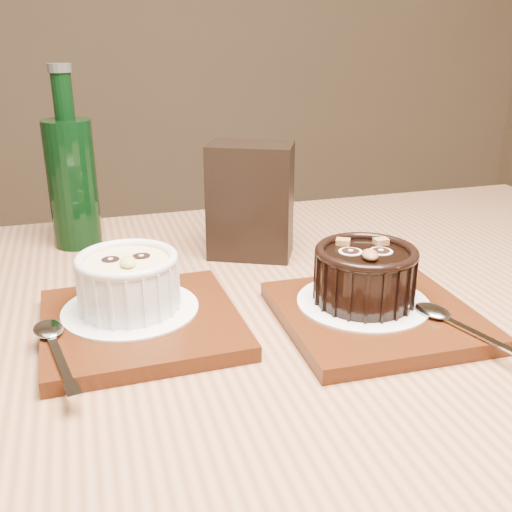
{
  "coord_description": "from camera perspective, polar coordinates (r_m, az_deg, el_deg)",
  "views": [
    {
      "loc": [
        -0.05,
        -0.65,
        1.02
      ],
      "look_at": [
        0.04,
        -0.13,
        0.81
      ],
      "focal_mm": 42.0,
      "sensor_mm": 36.0,
      "label": 1
    }
  ],
  "objects": [
    {
      "name": "doily_left",
      "position": [
        0.59,
        -11.85,
        -4.92
      ],
      "size": [
        0.13,
        0.13,
        0.0
      ],
      "primitive_type": "cylinder",
      "color": "white",
      "rests_on": "tray_left"
    },
    {
      "name": "spoon_right",
      "position": [
        0.57,
        19.09,
        -6.25
      ],
      "size": [
        0.07,
        0.13,
        0.01
      ],
      "primitive_type": null,
      "rotation": [
        0.0,
        0.0,
        0.38
      ],
      "color": "silver",
      "rests_on": "tray_right"
    },
    {
      "name": "ramekin_white",
      "position": [
        0.58,
        -12.08,
        -2.18
      ],
      "size": [
        0.1,
        0.1,
        0.06
      ],
      "rotation": [
        0.0,
        0.0,
        0.12
      ],
      "color": "white",
      "rests_on": "doily_left"
    },
    {
      "name": "condiment_stand",
      "position": [
        0.73,
        -0.52,
        5.23
      ],
      "size": [
        0.11,
        0.09,
        0.14
      ],
      "primitive_type": "cube",
      "rotation": [
        0.0,
        0.0,
        -0.34
      ],
      "color": "black",
      "rests_on": "table"
    },
    {
      "name": "tray_right",
      "position": [
        0.59,
        11.3,
        -5.59
      ],
      "size": [
        0.19,
        0.19,
        0.01
      ],
      "primitive_type": "cube",
      "rotation": [
        0.0,
        0.0,
        0.08
      ],
      "color": "#49200C",
      "rests_on": "table"
    },
    {
      "name": "ramekin_dark",
      "position": [
        0.59,
        10.36,
        -1.54
      ],
      "size": [
        0.1,
        0.1,
        0.06
      ],
      "rotation": [
        0.0,
        0.0,
        -0.16
      ],
      "color": "black",
      "rests_on": "doily_right"
    },
    {
      "name": "tray_left",
      "position": [
        0.58,
        -10.87,
        -6.31
      ],
      "size": [
        0.2,
        0.2,
        0.01
      ],
      "primitive_type": "cube",
      "rotation": [
        0.0,
        0.0,
        0.13
      ],
      "color": "#49200C",
      "rests_on": "table"
    },
    {
      "name": "green_bottle",
      "position": [
        0.8,
        -17.12,
        7.07
      ],
      "size": [
        0.06,
        0.06,
        0.23
      ],
      "color": "black",
      "rests_on": "table"
    },
    {
      "name": "table",
      "position": [
        0.62,
        -0.68,
        -14.38
      ],
      "size": [
        1.28,
        0.92,
        0.75
      ],
      "rotation": [
        0.0,
        0.0,
        0.1
      ],
      "color": "#8C5D3D",
      "rests_on": "ground"
    },
    {
      "name": "doily_right",
      "position": [
        0.6,
        10.16,
        -4.32
      ],
      "size": [
        0.13,
        0.13,
        0.0
      ],
      "primitive_type": "cylinder",
      "color": "white",
      "rests_on": "tray_right"
    },
    {
      "name": "spoon_left",
      "position": [
        0.53,
        -18.57,
        -8.16
      ],
      "size": [
        0.06,
        0.14,
        0.01
      ],
      "primitive_type": null,
      "rotation": [
        0.0,
        0.0,
        0.29
      ],
      "color": "silver",
      "rests_on": "tray_left"
    }
  ]
}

